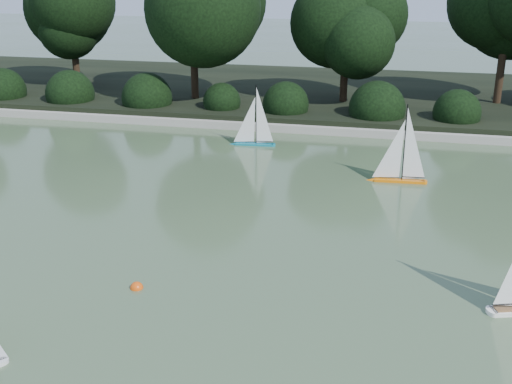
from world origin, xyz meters
TOP-DOWN VIEW (x-y plane):
  - ground at (0.00, 0.00)m, footprint 80.00×80.00m
  - pond_coping at (0.00, 9.00)m, footprint 40.00×0.35m
  - far_bank at (0.00, 13.00)m, footprint 40.00×8.00m
  - tree_line at (1.23, 11.44)m, footprint 26.31×3.93m
  - shrub_hedge at (0.00, 9.90)m, footprint 29.10×1.10m
  - sailboat_orange at (2.52, 5.80)m, footprint 1.13×0.25m
  - sailboat_teal at (-0.65, 7.64)m, footprint 1.05×0.25m
  - race_buoy at (-0.51, 0.88)m, footprint 0.17×0.17m

SIDE VIEW (x-z plane):
  - ground at x=0.00m, z-range 0.00..0.00m
  - race_buoy at x=-0.51m, z-range -0.08..0.08m
  - pond_coping at x=0.00m, z-range 0.00..0.18m
  - far_bank at x=0.00m, z-range 0.00..0.30m
  - sailboat_teal at x=-0.65m, z-range -0.49..0.94m
  - sailboat_orange at x=2.52m, z-range -0.53..1.01m
  - shrub_hedge at x=0.00m, z-range -0.10..1.00m
  - tree_line at x=1.23m, z-range 0.45..4.83m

